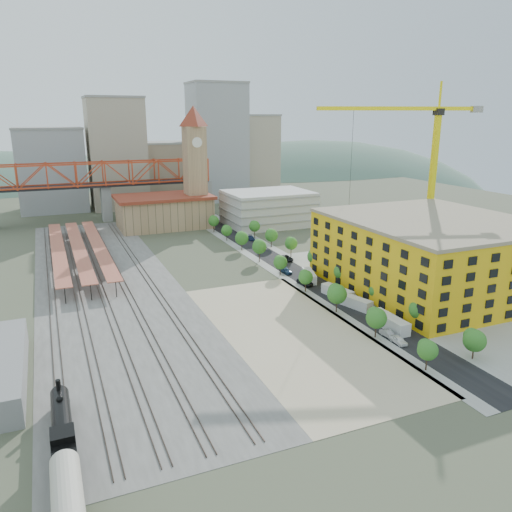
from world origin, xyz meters
name	(u,v)px	position (x,y,z in m)	size (l,w,h in m)	color
ground	(253,285)	(0.00, 0.00, 0.00)	(400.00, 400.00, 0.00)	#474C38
ballast_strip	(106,283)	(-36.00, 17.50, 0.03)	(36.00, 165.00, 0.06)	#605E59
dirt_lot	(293,333)	(-4.00, -31.50, 0.03)	(28.00, 67.00, 0.06)	tan
street_asphalt	(282,264)	(16.00, 15.00, 0.03)	(12.00, 170.00, 0.06)	black
sidewalk_west	(266,266)	(10.50, 15.00, 0.02)	(3.00, 170.00, 0.04)	gray
sidewalk_east	(298,262)	(21.50, 15.00, 0.02)	(3.00, 170.00, 0.04)	gray
construction_pad	(437,286)	(45.00, -20.00, 0.03)	(50.00, 90.00, 0.06)	gray
rail_tracks	(100,283)	(-37.80, 17.50, 0.15)	(26.56, 160.00, 0.18)	#382B23
platform_canopies	(78,247)	(-41.00, 45.00, 3.99)	(16.00, 80.00, 4.12)	#B46145
station_hall	(164,211)	(-5.00, 82.00, 6.67)	(38.00, 24.00, 13.10)	tan
clock_tower	(195,155)	(8.00, 79.99, 28.70)	(12.00, 12.00, 52.00)	tan
parking_garage	(268,208)	(36.00, 70.00, 7.00)	(34.00, 26.00, 14.00)	silver
truss_bridge	(104,177)	(-25.00, 105.00, 18.86)	(94.00, 9.60, 25.60)	gray
construction_building	(432,254)	(42.00, -20.00, 9.41)	(44.60, 50.60, 18.80)	yellow
street_trees	(297,273)	(16.00, 5.00, 0.00)	(15.40, 124.40, 8.00)	#27641E
skyline	(160,159)	(7.47, 142.31, 22.81)	(133.00, 46.00, 60.00)	#9EA0A3
distant_hills	(181,275)	(45.28, 260.00, -79.54)	(647.00, 264.00, 227.00)	#4C6B59
locomotive	(63,432)	(-50.00, -52.32, 2.18)	(3.04, 23.42, 5.86)	black
tower_crane	(424,152)	(59.85, 6.57, 33.27)	(48.37, 17.99, 53.91)	yellow
site_trailer_a	(390,322)	(16.00, -37.44, 1.42)	(2.73, 10.36, 2.84)	silver
site_trailer_b	(354,302)	(16.00, -24.02, 1.27)	(2.45, 9.30, 2.55)	silver
site_trailer_c	(337,292)	(16.00, -16.59, 1.29)	(2.48, 9.41, 2.58)	silver
site_trailer_d	(309,276)	(16.00, -2.01, 1.26)	(2.42, 9.21, 2.52)	silver
car_0	(398,340)	(13.00, -44.18, 0.75)	(1.77, 4.41, 1.50)	white
car_1	(388,334)	(13.00, -40.93, 0.67)	(1.43, 4.09, 1.35)	#A3A2A7
car_2	(305,282)	(13.00, -5.21, 0.77)	(2.57, 5.57, 1.55)	black
car_3	(286,271)	(13.00, 6.45, 0.72)	(2.01, 4.94, 1.43)	navy
car_4	(370,305)	(19.00, -26.23, 0.78)	(1.84, 4.58, 1.56)	silver
car_5	(351,295)	(19.00, -18.20, 0.73)	(1.54, 4.42, 1.46)	#98999D
car_6	(287,258)	(19.00, 17.98, 0.78)	(2.58, 5.61, 1.56)	black
car_7	(251,238)	(19.00, 47.51, 0.74)	(2.08, 5.10, 1.48)	navy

